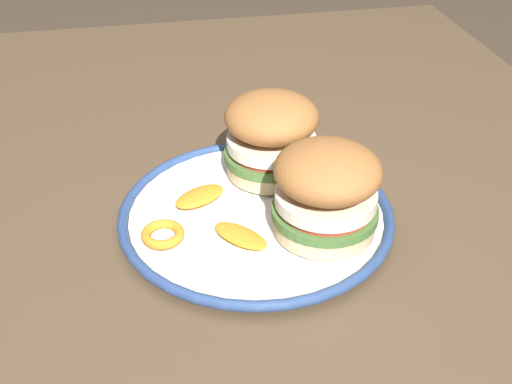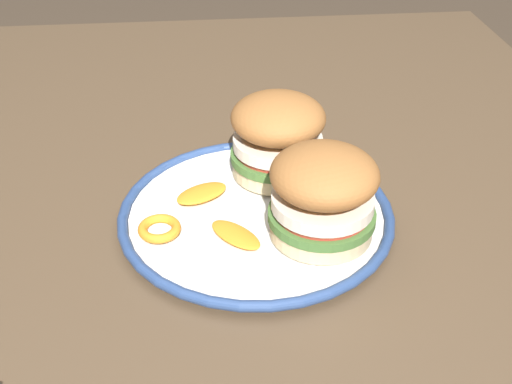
% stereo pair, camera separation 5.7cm
% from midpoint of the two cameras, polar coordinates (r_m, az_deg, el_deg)
% --- Properties ---
extents(dining_table, '(1.45, 1.00, 0.77)m').
position_cam_midpoint_polar(dining_table, '(0.76, 3.85, -9.94)').
color(dining_table, brown).
rests_on(dining_table, ground).
extents(dinner_plate, '(0.31, 0.31, 0.02)m').
position_cam_midpoint_polar(dinner_plate, '(0.72, 2.23, -2.06)').
color(dinner_plate, white).
rests_on(dinner_plate, dining_table).
extents(sandwich_half_left, '(0.14, 0.14, 0.10)m').
position_cam_midpoint_polar(sandwich_half_left, '(0.76, 4.11, 5.05)').
color(sandwich_half_left, beige).
rests_on(sandwich_half_left, dinner_plate).
extents(sandwich_half_right, '(0.14, 0.14, 0.10)m').
position_cam_midpoint_polar(sandwich_half_right, '(0.66, 8.48, -0.19)').
color(sandwich_half_right, beige).
rests_on(sandwich_half_right, dinner_plate).
extents(orange_peel_curled, '(0.06, 0.06, 0.01)m').
position_cam_midpoint_polar(orange_peel_curled, '(0.68, -6.32, -3.36)').
color(orange_peel_curled, orange).
rests_on(orange_peel_curled, dinner_plate).
extents(orange_peel_strip_long, '(0.06, 0.07, 0.01)m').
position_cam_midpoint_polar(orange_peel_strip_long, '(0.74, -2.71, -0.17)').
color(orange_peel_strip_long, orange).
rests_on(orange_peel_strip_long, dinner_plate).
extents(orange_peel_strip_short, '(0.07, 0.07, 0.01)m').
position_cam_midpoint_polar(orange_peel_strip_short, '(0.67, 0.57, -3.92)').
color(orange_peel_strip_short, orange).
rests_on(orange_peel_strip_short, dinner_plate).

